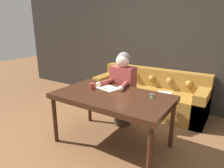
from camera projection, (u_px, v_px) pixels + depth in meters
The scene contains 9 objects.
ground_plane at pixel (110, 148), 2.79m from camera, with size 16.00×16.00×0.00m, color brown.
wall_back at pixel (163, 43), 3.97m from camera, with size 8.00×0.06×2.60m.
dining_table at pixel (112, 99), 2.69m from camera, with size 1.57×0.90×0.75m.
couch at pixel (149, 95), 3.98m from camera, with size 2.18×0.79×0.79m.
person at pixel (123, 89), 3.27m from camera, with size 0.47×0.59×1.24m.
pattern_paper_main at pixel (108, 88), 2.94m from camera, with size 0.35×0.29×0.00m.
scissors at pixel (108, 89), 2.90m from camera, with size 0.21×0.16×0.01m.
mug at pixel (92, 86), 2.88m from camera, with size 0.11×0.08×0.09m.
thread_spool at pixel (152, 96), 2.56m from camera, with size 0.04×0.04×0.05m.
Camera 1 is at (1.34, -2.01, 1.66)m, focal length 32.00 mm.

